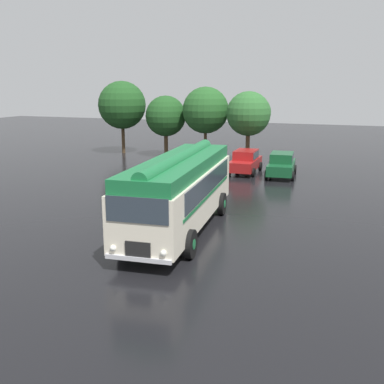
{
  "coord_description": "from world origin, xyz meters",
  "views": [
    {
      "loc": [
        7.33,
        -17.33,
        6.25
      ],
      "look_at": [
        0.24,
        1.81,
        1.4
      ],
      "focal_mm": 42.0,
      "sensor_mm": 36.0,
      "label": 1
    }
  ],
  "objects": [
    {
      "name": "tree_far_left",
      "position": [
        -13.63,
        20.17,
        4.45
      ],
      "size": [
        4.4,
        4.4,
        6.68
      ],
      "color": "#4C3823",
      "rests_on": "ground"
    },
    {
      "name": "tree_left_of_centre",
      "position": [
        -9.01,
        19.71,
        3.59
      ],
      "size": [
        3.6,
        3.6,
        5.41
      ],
      "color": "#4C3823",
      "rests_on": "ground"
    },
    {
      "name": "vintage_bus",
      "position": [
        0.24,
        0.3,
        1.89
      ],
      "size": [
        3.54,
        10.3,
        3.49
      ],
      "color": "silver",
      "rests_on": "ground"
    },
    {
      "name": "tree_right_of_centre",
      "position": [
        -0.97,
        18.56,
        4.07
      ],
      "size": [
        3.56,
        3.56,
        5.83
      ],
      "color": "#4C3823",
      "rests_on": "ground"
    },
    {
      "name": "tree_centre",
      "position": [
        -4.98,
        19.32,
        4.24
      ],
      "size": [
        3.93,
        3.93,
        6.18
      ],
      "color": "#4C3823",
      "rests_on": "ground"
    },
    {
      "name": "car_near_left",
      "position": [
        -0.27,
        14.44,
        0.85
      ],
      "size": [
        2.02,
        4.23,
        1.66
      ],
      "color": "maroon",
      "rests_on": "ground"
    },
    {
      "name": "car_mid_left",
      "position": [
        2.43,
        14.01,
        0.85
      ],
      "size": [
        2.22,
        4.32,
        1.66
      ],
      "color": "#144C28",
      "rests_on": "ground"
    },
    {
      "name": "ground_plane",
      "position": [
        0.0,
        0.0,
        0.0
      ],
      "size": [
        120.0,
        120.0,
        0.0
      ],
      "primitive_type": "plane",
      "color": "black"
    }
  ]
}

